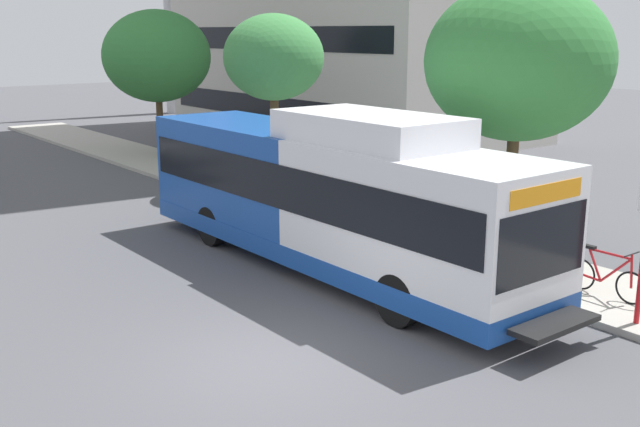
% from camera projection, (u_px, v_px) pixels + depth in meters
% --- Properties ---
extents(ground_plane, '(120.00, 120.00, 0.00)m').
position_uv_depth(ground_plane, '(88.00, 252.00, 18.33)').
color(ground_plane, '#4C4C51').
extents(sidewalk_curb, '(3.00, 56.00, 0.14)m').
position_uv_depth(sidewalk_curb, '(357.00, 222.00, 20.97)').
color(sidewalk_curb, '#A8A399').
rests_on(sidewalk_curb, ground).
extents(transit_bus, '(2.58, 12.25, 3.65)m').
position_uv_depth(transit_bus, '(328.00, 195.00, 16.73)').
color(transit_bus, white).
rests_on(transit_bus, ground).
extents(bicycle_parked, '(0.52, 1.76, 1.02)m').
position_uv_depth(bicycle_parked, '(606.00, 276.00, 14.75)').
color(bicycle_parked, black).
rests_on(bicycle_parked, sidewalk_curb).
extents(street_tree_near_stop, '(4.28, 4.28, 6.30)m').
position_uv_depth(street_tree_near_stop, '(518.00, 62.00, 16.98)').
color(street_tree_near_stop, '#4C3823').
rests_on(street_tree_near_stop, sidewalk_curb).
extents(street_tree_mid_block, '(3.31, 3.31, 5.73)m').
position_uv_depth(street_tree_mid_block, '(274.00, 58.00, 24.40)').
color(street_tree_mid_block, '#4C3823').
rests_on(street_tree_mid_block, sidewalk_curb).
extents(street_tree_far_block, '(4.48, 4.48, 6.05)m').
position_uv_depth(street_tree_far_block, '(157.00, 56.00, 31.00)').
color(street_tree_far_block, '#4C3823').
rests_on(street_tree_far_block, sidewalk_curb).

